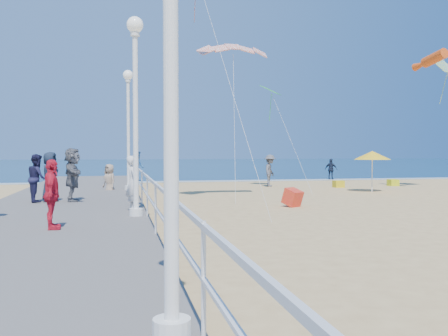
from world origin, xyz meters
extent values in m
plane|color=tan|center=(0.00, 0.00, 0.00)|extent=(160.00, 160.00, 0.00)
cube|color=#0C2C4A|center=(0.00, 65.00, 0.01)|extent=(160.00, 90.00, 0.05)
cube|color=silver|center=(0.00, 20.50, 0.03)|extent=(160.00, 1.20, 0.04)
cube|color=slate|center=(-7.50, 0.00, 0.20)|extent=(5.00, 44.00, 0.40)
cube|color=white|center=(-5.05, 0.00, 1.45)|extent=(0.05, 42.00, 0.06)
cube|color=white|center=(-5.05, 0.00, 0.95)|extent=(0.05, 42.00, 0.04)
cylinder|color=white|center=(-5.35, -9.00, 0.50)|extent=(0.36, 0.36, 0.20)
cylinder|color=white|center=(-5.35, -9.00, 2.85)|extent=(0.14, 0.14, 4.70)
cylinder|color=white|center=(-5.35, 0.00, 0.50)|extent=(0.36, 0.36, 0.20)
cylinder|color=white|center=(-5.35, 0.00, 2.85)|extent=(0.14, 0.14, 4.70)
sphere|color=white|center=(-5.35, 0.00, 5.50)|extent=(0.44, 0.44, 0.44)
cylinder|color=white|center=(-5.35, 9.00, 0.50)|extent=(0.36, 0.36, 0.20)
cylinder|color=white|center=(-5.35, 9.00, 2.85)|extent=(0.14, 0.14, 4.70)
sphere|color=white|center=(-5.35, 9.00, 5.50)|extent=(0.44, 0.44, 0.44)
imported|color=silver|center=(-5.40, 1.22, 1.20)|extent=(0.48, 0.65, 1.61)
imported|color=#3781CF|center=(-5.25, 1.37, 1.70)|extent=(0.41, 0.49, 0.90)
imported|color=red|center=(-7.26, -1.97, 1.18)|extent=(0.45, 0.94, 1.56)
imported|color=#172234|center=(-8.10, 4.38, 1.26)|extent=(0.67, 0.91, 1.71)
imported|color=slate|center=(-7.35, 4.36, 1.33)|extent=(0.67, 1.75, 1.85)
imported|color=#1B1A3A|center=(-8.51, 4.33, 1.22)|extent=(0.79, 0.92, 1.64)
imported|color=#56565A|center=(3.12, 15.04, 0.96)|extent=(1.24, 1.43, 1.92)
imported|color=#192339|center=(9.47, 20.44, 0.78)|extent=(0.94, 0.90, 1.57)
imported|color=gray|center=(-6.19, 9.35, 0.78)|extent=(0.84, 0.91, 1.55)
cube|color=red|center=(0.72, 4.50, 0.30)|extent=(0.84, 0.89, 0.74)
cylinder|color=white|center=(7.19, 10.25, 0.90)|extent=(0.05, 0.05, 1.80)
cone|color=yellow|center=(7.19, 10.25, 1.91)|extent=(1.90, 1.90, 0.45)
cube|color=#D1D816|center=(10.65, 14.02, 0.20)|extent=(0.55, 0.55, 0.40)
cube|color=gold|center=(6.82, 13.51, 0.20)|extent=(0.55, 0.55, 0.40)
cylinder|color=#D74812|center=(10.67, 10.13, 7.07)|extent=(0.97, 2.48, 1.04)
cube|color=blue|center=(12.03, 11.21, 6.88)|extent=(1.62, 1.43, 0.92)
cube|color=green|center=(2.89, 14.31, 5.66)|extent=(1.47, 1.50, 0.52)
camera|label=1|loc=(-5.83, -13.56, 2.16)|focal=40.00mm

